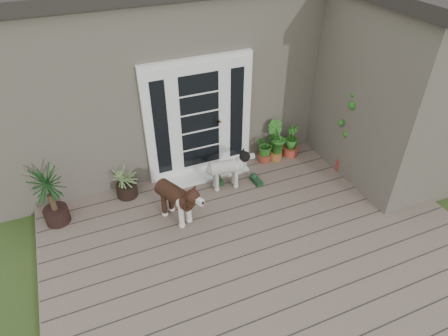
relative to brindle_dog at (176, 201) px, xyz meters
name	(u,v)px	position (x,y,z in m)	size (l,w,h in m)	color
deck	(266,251)	(1.01, -1.12, -0.42)	(6.20, 4.60, 0.12)	#6B5B4C
house_main	(174,57)	(1.01, 3.13, 1.07)	(7.40, 4.00, 3.10)	#665E54
house_wing	(393,95)	(3.91, -0.02, 1.07)	(1.60, 2.40, 3.10)	#665E54
door_unit	(199,119)	(0.81, 1.08, 0.71)	(1.90, 0.14, 2.15)	white
door_step	(205,174)	(0.81, 0.88, -0.34)	(1.60, 0.40, 0.05)	white
brindle_dog	(176,201)	(0.00, 0.00, 0.00)	(0.37, 0.87, 0.72)	#392014
white_dog	(226,172)	(1.03, 0.45, -0.05)	(0.32, 0.75, 0.62)	white
spider_plant	(125,181)	(-0.61, 0.88, -0.05)	(0.59, 0.59, 0.63)	#86995E
yucca	(51,196)	(-1.74, 0.67, 0.15)	(0.71, 0.71, 1.02)	#113319
herb_a	(265,150)	(2.02, 0.88, -0.11)	(0.39, 0.39, 0.49)	#185418
herb_b	(276,146)	(2.25, 0.88, -0.07)	(0.39, 0.39, 0.58)	#1E5F1B
herb_c	(291,144)	(2.59, 0.88, -0.12)	(0.32, 0.32, 0.49)	#1D6520
sapling	(351,130)	(3.26, 0.08, 0.48)	(0.49, 0.49, 1.68)	#174F16
clog_left	(218,179)	(0.96, 0.64, -0.31)	(0.16, 0.34, 0.10)	#163819
clog_right	(256,180)	(1.58, 0.34, -0.31)	(0.16, 0.34, 0.10)	#15351B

